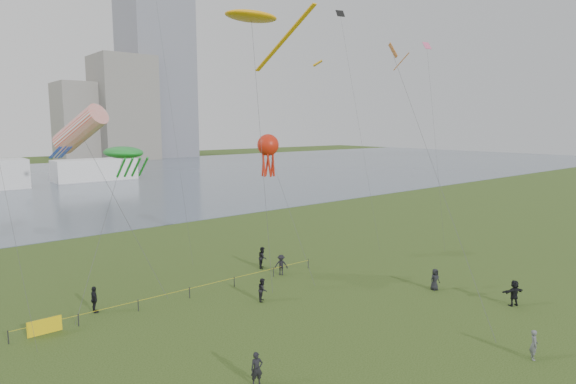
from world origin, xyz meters
TOP-DOWN VIEW (x-y plane):
  - ground_plane at (0.00, 0.00)m, footprint 400.00×400.00m
  - lake at (0.00, 100.00)m, footprint 400.00×120.00m
  - tower at (62.00, 168.00)m, footprint 24.00×24.00m
  - building_mid at (46.00, 162.00)m, footprint 20.00×20.00m
  - building_low at (32.00, 168.00)m, footprint 16.00×18.00m
  - pavilion_right at (14.00, 98.00)m, footprint 18.00×7.00m
  - fence at (-12.23, 14.24)m, footprint 24.07×0.07m
  - kite_flyer at (4.09, -6.51)m, footprint 0.74×0.69m
  - spectator_a at (-2.20, 10.29)m, footprint 1.05×1.06m
  - spectator_b at (2.75, 14.27)m, footprint 1.32×1.26m
  - spectator_c at (-12.53, 15.94)m, footprint 0.57×1.14m
  - spectator_d at (9.73, 3.56)m, footprint 0.95×0.74m
  - spectator_e at (11.22, -2.01)m, footprint 1.84×1.18m
  - spectator_f at (-9.35, 1.14)m, footprint 0.72×0.59m
  - spectator_g at (2.76, 16.97)m, footprint 1.19×1.19m
  - kite_stingray at (1.24, 16.08)m, footprint 4.80×9.97m
  - kite_windsock at (-11.52, 20.28)m, footprint 6.52×7.64m
  - kite_creature at (-9.23, 18.02)m, footprint 6.27×5.70m
  - kite_octopus at (4.20, 17.96)m, footprint 2.14×8.70m
  - kite_delta at (10.51, 8.34)m, footprint 7.15×14.22m
  - small_kites at (4.39, 20.14)m, footprint 41.28×13.52m

SIDE VIEW (x-z plane):
  - ground_plane at x=0.00m, z-range 0.00..0.00m
  - lake at x=0.00m, z-range -0.02..0.06m
  - fence at x=-12.23m, z-range 0.03..1.08m
  - kite_flyer at x=4.09m, z-range 0.00..1.70m
  - spectator_f at x=-9.35m, z-range 0.00..1.71m
  - spectator_d at x=9.73m, z-range 0.00..1.71m
  - spectator_a at x=-2.20m, z-range 0.00..1.72m
  - spectator_b at x=2.75m, z-range 0.00..1.80m
  - spectator_c at x=-12.53m, z-range 0.00..1.87m
  - spectator_e at x=11.22m, z-range 0.00..1.89m
  - spectator_g at x=2.76m, z-range 0.00..1.95m
  - pavilion_right at x=14.00m, z-range 0.00..5.00m
  - kite_creature at x=-9.23m, z-range 5.21..16.58m
  - kite_octopus at x=4.20m, z-range 4.96..17.08m
  - kite_windsock at x=-11.52m, z-range 5.36..19.87m
  - building_low at x=32.00m, z-range 0.00..28.00m
  - kite_delta at x=10.51m, z-range 7.95..27.69m
  - building_mid at x=46.00m, z-range 0.00..38.00m
  - kite_stingray at x=1.24m, z-range 10.59..32.72m
  - small_kites at x=4.39m, z-range 20.17..27.49m
  - tower at x=62.00m, z-range 0.00..120.00m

